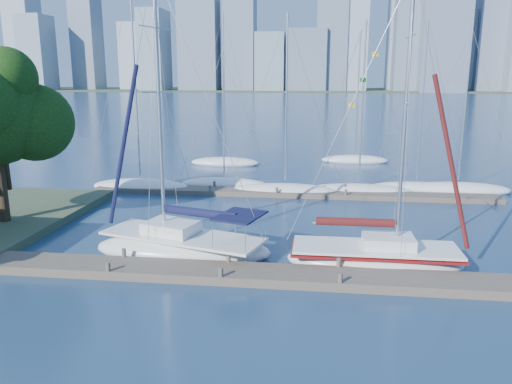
# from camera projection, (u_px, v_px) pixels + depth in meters

# --- Properties ---
(ground) EXTENTS (700.00, 700.00, 0.00)m
(ground) POSITION_uv_depth(u_px,v_px,m) (225.00, 277.00, 22.11)
(ground) COLOR navy
(ground) RESTS_ON ground
(near_dock) EXTENTS (26.00, 2.00, 0.40)m
(near_dock) POSITION_uv_depth(u_px,v_px,m) (225.00, 273.00, 22.06)
(near_dock) COLOR #50443A
(near_dock) RESTS_ON ground
(far_dock) EXTENTS (30.00, 1.80, 0.36)m
(far_dock) POSITION_uv_depth(u_px,v_px,m) (291.00, 193.00, 37.29)
(far_dock) COLOR #50443A
(far_dock) RESTS_ON ground
(far_shore) EXTENTS (800.00, 100.00, 1.50)m
(far_shore) POSITION_uv_depth(u_px,v_px,m) (314.00, 90.00, 331.42)
(far_shore) COLOR #38472D
(far_shore) RESTS_ON ground
(sailboat_navy) EXTENTS (9.33, 5.33, 14.28)m
(sailboat_navy) POSITION_uv_depth(u_px,v_px,m) (182.00, 234.00, 24.69)
(sailboat_navy) COLOR white
(sailboat_navy) RESTS_ON ground
(sailboat_maroon) EXTENTS (8.25, 2.72, 13.57)m
(sailboat_maroon) POSITION_uv_depth(u_px,v_px,m) (376.00, 244.00, 23.19)
(sailboat_maroon) COLOR white
(sailboat_maroon) RESTS_ON ground
(bg_boat_0) EXTENTS (7.85, 2.74, 16.04)m
(bg_boat_0) POSITION_uv_depth(u_px,v_px,m) (141.00, 186.00, 39.29)
(bg_boat_0) COLOR white
(bg_boat_0) RESTS_ON ground
(bg_boat_1) EXTENTS (7.30, 3.17, 11.03)m
(bg_boat_1) POSITION_uv_depth(u_px,v_px,m) (224.00, 183.00, 40.44)
(bg_boat_1) COLOR white
(bg_boat_1) RESTS_ON ground
(bg_boat_2) EXTENTS (8.49, 3.90, 13.45)m
(bg_boat_2) POSITION_uv_depth(u_px,v_px,m) (285.00, 190.00, 37.85)
(bg_boat_2) COLOR white
(bg_boat_2) RESTS_ON ground
(bg_boat_3) EXTENTS (8.40, 3.39, 12.98)m
(bg_boat_3) POSITION_uv_depth(u_px,v_px,m) (358.00, 190.00, 37.97)
(bg_boat_3) COLOR white
(bg_boat_3) RESTS_ON ground
(bg_boat_4) EXTENTS (7.69, 3.55, 12.99)m
(bg_boat_4) POSITION_uv_depth(u_px,v_px,m) (416.00, 187.00, 38.97)
(bg_boat_4) COLOR white
(bg_boat_4) RESTS_ON ground
(bg_boat_5) EXTENTS (8.34, 4.75, 12.40)m
(bg_boat_5) POSITION_uv_depth(u_px,v_px,m) (458.00, 189.00, 38.38)
(bg_boat_5) COLOR white
(bg_boat_5) RESTS_ON ground
(bg_boat_6) EXTENTS (7.26, 3.49, 15.09)m
(bg_boat_6) POSITION_uv_depth(u_px,v_px,m) (225.00, 162.00, 50.41)
(bg_boat_6) COLOR white
(bg_boat_6) RESTS_ON ground
(bg_boat_7) EXTENTS (7.15, 3.32, 13.47)m
(bg_boat_7) POSITION_uv_depth(u_px,v_px,m) (355.00, 160.00, 51.89)
(bg_boat_7) COLOR white
(bg_boat_7) RESTS_ON ground
(skyline) EXTENTS (504.14, 51.31, 105.96)m
(skyline) POSITION_uv_depth(u_px,v_px,m) (347.00, 31.00, 292.77)
(skyline) COLOR gray
(skyline) RESTS_ON ground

